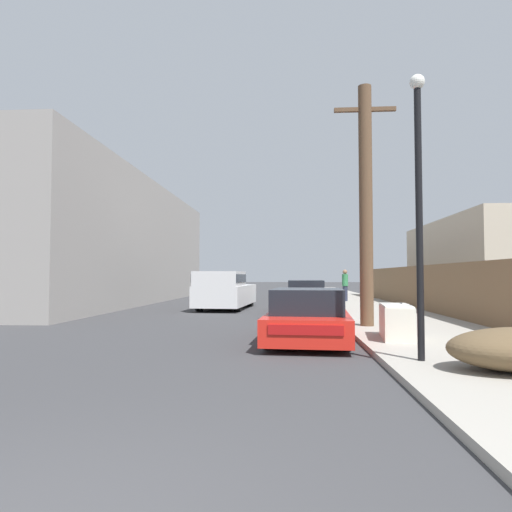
% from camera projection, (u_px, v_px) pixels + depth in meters
% --- Properties ---
extents(sidewalk_curb, '(4.20, 63.00, 0.12)m').
position_uv_depth(sidewalk_curb, '(355.00, 303.00, 25.44)').
color(sidewalk_curb, '#9E998E').
rests_on(sidewalk_curb, ground).
extents(discarded_fridge, '(0.83, 1.69, 0.80)m').
position_uv_depth(discarded_fridge, '(396.00, 322.00, 10.51)').
color(discarded_fridge, silver).
rests_on(discarded_fridge, sidewalk_curb).
extents(parked_sports_car_red, '(2.19, 4.76, 1.26)m').
position_uv_depth(parked_sports_car_red, '(308.00, 317.00, 10.98)').
color(parked_sports_car_red, red).
rests_on(parked_sports_car_red, ground).
extents(car_parked_mid, '(1.83, 4.60, 1.37)m').
position_uv_depth(car_parked_mid, '(306.00, 297.00, 20.11)').
color(car_parked_mid, '#5B1E19').
rests_on(car_parked_mid, ground).
extents(pickup_truck, '(2.42, 5.68, 1.76)m').
position_uv_depth(pickup_truck, '(225.00, 290.00, 21.22)').
color(pickup_truck, silver).
rests_on(pickup_truck, ground).
extents(utility_pole, '(1.80, 0.39, 7.05)m').
position_uv_depth(utility_pole, '(366.00, 202.00, 13.32)').
color(utility_pole, brown).
rests_on(utility_pole, sidewalk_curb).
extents(street_lamp, '(0.26, 0.26, 4.97)m').
position_uv_depth(street_lamp, '(419.00, 194.00, 7.89)').
color(street_lamp, black).
rests_on(street_lamp, sidewalk_curb).
extents(wooden_fence, '(0.08, 32.68, 1.88)m').
position_uv_depth(wooden_fence, '(422.00, 288.00, 19.29)').
color(wooden_fence, brown).
rests_on(wooden_fence, sidewalk_curb).
extents(building_left_block, '(7.00, 24.45, 6.93)m').
position_uv_depth(building_left_block, '(101.00, 244.00, 26.92)').
color(building_left_block, gray).
rests_on(building_left_block, ground).
extents(building_right_house, '(6.00, 12.45, 4.62)m').
position_uv_depth(building_right_house, '(492.00, 262.00, 25.06)').
color(building_right_house, beige).
rests_on(building_right_house, ground).
extents(pedestrian, '(0.34, 0.34, 1.80)m').
position_uv_depth(pedestrian, '(345.00, 285.00, 26.04)').
color(pedestrian, '#282D42').
rests_on(pedestrian, sidewalk_curb).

